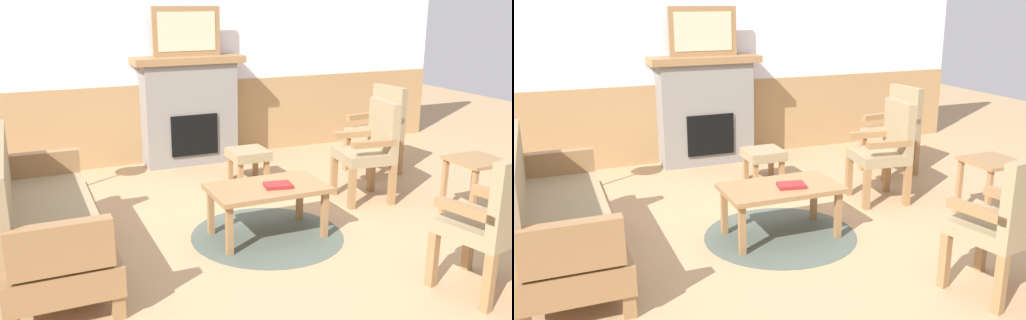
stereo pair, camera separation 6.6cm
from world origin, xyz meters
TOP-DOWN VIEW (x-y plane):
  - ground_plane at (0.00, 0.00)m, footprint 14.00×14.00m
  - wall_back at (0.00, 2.60)m, footprint 7.20×0.14m
  - fireplace at (0.00, 2.35)m, footprint 1.30×0.44m
  - framed_picture at (0.00, 2.35)m, footprint 0.80×0.04m
  - couch at (-1.79, 0.02)m, footprint 0.70×1.80m
  - coffee_table at (-0.07, -0.04)m, footprint 0.96×0.56m
  - round_rug at (-0.07, -0.04)m, footprint 1.28×1.28m
  - book_on_table at (-0.00, -0.10)m, footprint 0.24×0.19m
  - footstool at (0.35, 1.37)m, footprint 0.40×0.40m
  - armchair_near_fireplace at (1.86, 1.13)m, footprint 0.52×0.52m
  - armchair_by_window_left at (1.23, 0.39)m, footprint 0.54×0.54m
  - armchair_front_left at (0.88, -1.50)m, footprint 0.57×0.57m
  - side_table at (1.82, -0.40)m, footprint 0.44×0.44m

SIDE VIEW (x-z plane):
  - ground_plane at x=0.00m, z-range 0.00..0.00m
  - round_rug at x=-0.07m, z-range 0.00..0.01m
  - footstool at x=0.35m, z-range 0.10..0.46m
  - coffee_table at x=-0.07m, z-range 0.17..0.61m
  - couch at x=-1.79m, z-range -0.09..0.89m
  - side_table at x=1.82m, z-range 0.16..0.71m
  - book_on_table at x=0.00m, z-range 0.44..0.47m
  - armchair_near_fireplace at x=1.86m, z-range 0.05..1.03m
  - armchair_by_window_left at x=1.23m, z-range 0.05..1.03m
  - armchair_front_left at x=0.88m, z-range 0.05..1.03m
  - fireplace at x=0.00m, z-range 0.01..1.29m
  - wall_back at x=0.00m, z-range -0.04..2.66m
  - framed_picture at x=0.00m, z-range 1.28..1.84m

